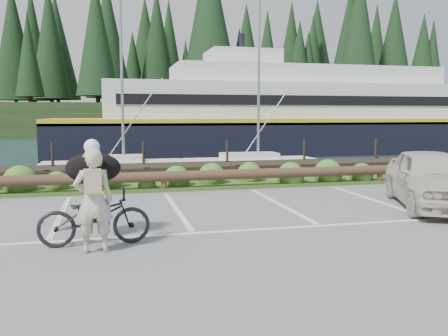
{
  "coord_description": "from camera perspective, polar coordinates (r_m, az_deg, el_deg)",
  "views": [
    {
      "loc": [
        -1.49,
        -9.04,
        2.23
      ],
      "look_at": [
        0.86,
        0.73,
        1.1
      ],
      "focal_mm": 38.0,
      "sensor_mm": 36.0,
      "label": 1
    }
  ],
  "objects": [
    {
      "name": "bicycle",
      "position": [
        8.44,
        -15.33,
        -5.7
      ],
      "size": [
        1.9,
        0.7,
        0.99
      ],
      "primitive_type": "imported",
      "rotation": [
        0.0,
        0.0,
        1.6
      ],
      "color": "black",
      "rests_on": "ground"
    },
    {
      "name": "ground",
      "position": [
        9.43,
        -4.11,
        -7.28
      ],
      "size": [
        72.0,
        72.0,
        0.0
      ],
      "primitive_type": "plane",
      "color": "slate"
    },
    {
      "name": "dog",
      "position": [
        8.91,
        -15.46,
        0.0
      ],
      "size": [
        0.51,
        1.0,
        0.57
      ],
      "primitive_type": "ellipsoid",
      "rotation": [
        0.0,
        0.0,
        1.6
      ],
      "color": "black",
      "rests_on": "bicycle"
    },
    {
      "name": "harbor_backdrop",
      "position": [
        87.56,
        -12.34,
        4.83
      ],
      "size": [
        170.0,
        160.0,
        30.0
      ],
      "color": "#1B3342",
      "rests_on": "ground"
    },
    {
      "name": "cyclist",
      "position": [
        7.94,
        -15.42,
        -3.81
      ],
      "size": [
        0.63,
        0.42,
        1.71
      ],
      "primitive_type": "imported",
      "rotation": [
        0.0,
        0.0,
        3.17
      ],
      "color": "beige",
      "rests_on": "ground"
    },
    {
      "name": "vegetation_strip",
      "position": [
        14.58,
        -7.53,
        -2.23
      ],
      "size": [
        34.0,
        1.6,
        0.1
      ],
      "primitive_type": "cube",
      "color": "#3D5B21",
      "rests_on": "ground"
    },
    {
      "name": "parked_car",
      "position": [
        12.5,
        23.75,
        -1.11
      ],
      "size": [
        3.13,
        4.5,
        1.42
      ],
      "primitive_type": "imported",
      "rotation": [
        0.0,
        0.0,
        -0.39
      ],
      "color": "beige",
      "rests_on": "ground"
    },
    {
      "name": "log_rail",
      "position": [
        13.9,
        -7.22,
        -2.86
      ],
      "size": [
        32.0,
        0.3,
        0.6
      ],
      "primitive_type": null,
      "color": "#443021",
      "rests_on": "ground"
    }
  ]
}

